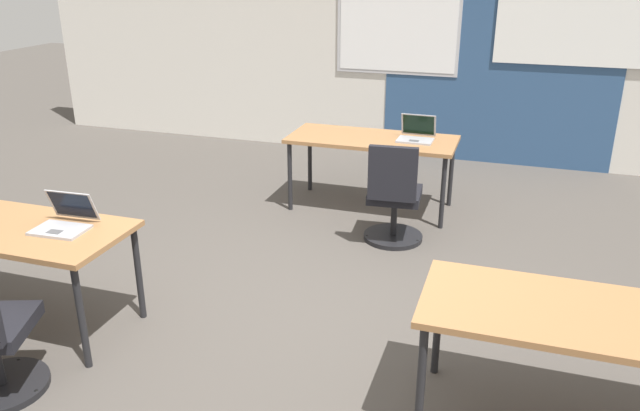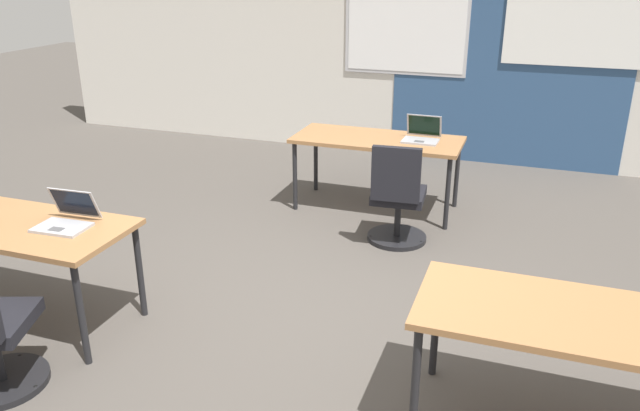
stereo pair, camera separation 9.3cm
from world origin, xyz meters
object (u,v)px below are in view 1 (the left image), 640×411
(chair_far_right, at_px, (394,202))
(laptop_near_left_inner, at_px, (64,221))
(desk_far_center, at_px, (372,144))
(desk_near_right, at_px, (585,323))
(desk_near_left, at_px, (9,233))
(laptop_far_right, at_px, (416,135))

(chair_far_right, relative_size, laptop_near_left_inner, 2.67)
(desk_far_center, relative_size, laptop_near_left_inner, 4.64)
(desk_near_right, height_order, chair_far_right, chair_far_right)
(desk_near_left, bearing_deg, desk_near_right, 0.00)
(desk_near_right, distance_m, chair_far_right, 2.49)
(desk_near_left, xyz_separation_m, chair_far_right, (2.13, 2.05, -0.28))
(laptop_near_left_inner, bearing_deg, chair_far_right, 45.90)
(desk_near_right, xyz_separation_m, laptop_near_left_inner, (-3.11, 0.08, 0.11))
(laptop_far_right, xyz_separation_m, laptop_near_left_inner, (-1.77, -2.77, -0.00))
(desk_near_left, distance_m, laptop_far_right, 3.58)
(desk_far_center, distance_m, chair_far_right, 0.88)
(desk_near_left, relative_size, chair_far_right, 1.74)
(laptop_far_right, bearing_deg, desk_near_left, -126.29)
(laptop_near_left_inner, bearing_deg, desk_far_center, 60.69)
(desk_far_center, relative_size, chair_far_right, 1.74)
(laptop_near_left_inner, bearing_deg, laptop_far_right, 54.60)
(desk_near_left, relative_size, desk_far_center, 1.00)
(laptop_far_right, xyz_separation_m, chair_far_right, (-0.03, -0.79, -0.39))
(desk_near_left, xyz_separation_m, laptop_far_right, (2.16, 2.85, 0.11))
(chair_far_right, bearing_deg, laptop_near_left_inner, 43.97)
(laptop_far_right, distance_m, laptop_near_left_inner, 3.29)
(desk_near_left, xyz_separation_m, desk_far_center, (1.75, 2.80, 0.00))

